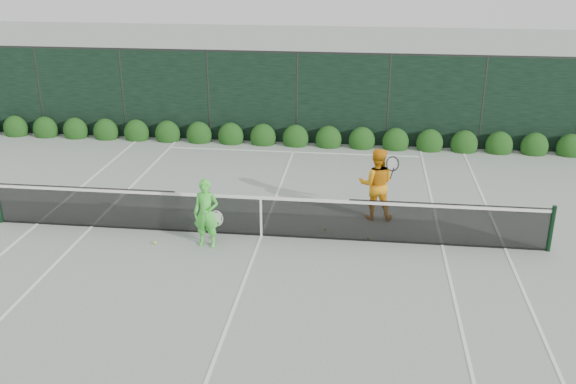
# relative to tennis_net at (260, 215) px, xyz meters

# --- Properties ---
(ground) EXTENTS (80.00, 80.00, 0.00)m
(ground) POSITION_rel_tennis_net_xyz_m (0.02, 0.00, -0.53)
(ground) COLOR gray
(ground) RESTS_ON ground
(tennis_net) EXTENTS (12.90, 0.10, 1.07)m
(tennis_net) POSITION_rel_tennis_net_xyz_m (0.00, 0.00, 0.00)
(tennis_net) COLOR black
(tennis_net) RESTS_ON ground
(player_woman) EXTENTS (0.65, 0.41, 1.56)m
(player_woman) POSITION_rel_tennis_net_xyz_m (-1.09, -0.64, 0.25)
(player_woman) COLOR #47D73F
(player_woman) RESTS_ON ground
(player_man) EXTENTS (0.94, 0.68, 1.79)m
(player_man) POSITION_rel_tennis_net_xyz_m (2.64, 1.35, 0.36)
(player_man) COLOR orange
(player_man) RESTS_ON ground
(court_lines) EXTENTS (11.03, 23.83, 0.01)m
(court_lines) POSITION_rel_tennis_net_xyz_m (0.02, 0.00, -0.53)
(court_lines) COLOR white
(court_lines) RESTS_ON ground
(windscreen_fence) EXTENTS (32.00, 21.07, 3.06)m
(windscreen_fence) POSITION_rel_tennis_net_xyz_m (0.02, -2.71, 0.98)
(windscreen_fence) COLOR black
(windscreen_fence) RESTS_ON ground
(hedge_row) EXTENTS (31.66, 0.65, 0.94)m
(hedge_row) POSITION_rel_tennis_net_xyz_m (0.02, 7.15, -0.30)
(hedge_row) COLOR #153B10
(hedge_row) RESTS_ON ground
(tennis_balls) EXTENTS (4.85, 1.26, 0.07)m
(tennis_balls) POSITION_rel_tennis_net_xyz_m (0.15, -0.13, -0.50)
(tennis_balls) COLOR #ADDD31
(tennis_balls) RESTS_ON ground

